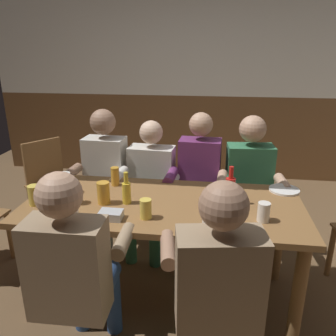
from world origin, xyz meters
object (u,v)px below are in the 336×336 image
Objects in this scene: person_4 at (74,267)px; pint_glass_3 at (104,193)px; person_1 at (150,182)px; dining_table at (163,217)px; table_candle at (51,193)px; bottle_0 at (127,191)px; person_5 at (216,279)px; person_0 at (103,175)px; person_3 at (250,183)px; condiment_caddy at (111,215)px; pint_glass_1 at (65,183)px; pint_glass_6 at (208,219)px; pint_glass_7 at (75,195)px; person_2 at (198,182)px; pint_glass_5 at (146,209)px; pint_glass_0 at (264,212)px; bottle_1 at (230,190)px; pint_glass_2 at (115,176)px; plate_0 at (284,190)px; chair_empty_near_left at (51,182)px; pint_glass_4 at (35,195)px; pint_glass_8 at (73,210)px.

person_4 is 0.60m from pint_glass_3.
dining_table is at bearing 112.93° from person_1.
table_candle is 0.37× the size of bottle_0.
person_1 is 1.40m from person_5.
person_0 is at bearing 134.23° from dining_table.
bottle_0 is (0.39, -0.69, 0.16)m from person_0.
person_3 is 8.80× the size of condiment_caddy.
dining_table is 0.31m from bottle_0.
pint_glass_6 is (1.02, -0.39, -0.01)m from pint_glass_1.
person_4 is at bearing -69.32° from pint_glass_7.
person_2 is 0.92m from pint_glass_5.
pint_glass_6 is (-0.32, -0.15, 0.00)m from pint_glass_0.
bottle_1 is 1.87× the size of pint_glass_2.
person_1 is at bearing 81.94° from person_4.
plate_0 is at bearing 167.19° from person_1.
bottle_0 is at bearing 82.97° from chair_empty_near_left.
pint_glass_4 is (-0.59, -0.10, -0.02)m from bottle_0.
pint_glass_2 reaches higher than pint_glass_7.
bottle_0 is at bearing -161.83° from plate_0.
table_candle is (-0.14, -0.69, 0.11)m from person_0.
person_2 is 1.02× the size of person_5.
dining_table is at bearing 133.86° from pint_glass_6.
pint_glass_2 is (-0.19, -0.39, 0.19)m from person_1.
pint_glass_5 is at bearing -15.64° from pint_glass_7.
person_5 reaches higher than dining_table.
person_1 is 1.11m from plate_0.
person_5 is 15.25× the size of table_candle.
bottle_0 reaches higher than pint_glass_4.
person_3 is 5.64× the size of bottle_0.
person_1 is at bearing 76.07° from pint_glass_3.
pint_glass_3 is at bearing -171.47° from bottle_0.
pint_glass_8 is (-0.23, -0.02, 0.03)m from condiment_caddy.
person_2 is 1.02× the size of person_4.
person_1 is 7.83× the size of pint_glass_3.
pint_glass_1 is 1.39× the size of pint_glass_8.
pint_glass_3 is (0.24, -0.71, 0.15)m from person_0.
person_4 is at bearing -155.00° from pint_glass_0.
pint_glass_2 is at bearing 124.18° from pint_glass_5.
table_candle is 0.13m from pint_glass_1.
pint_glass_2 is 0.91m from pint_glass_6.
pint_glass_1 reaches higher than pint_glass_6.
bottle_1 is at bearing 98.60° from chair_empty_near_left.
table_candle is 0.37m from pint_glass_8.
chair_empty_near_left is at bearing 129.61° from condiment_caddy.
pint_glass_6 is at bearing -155.80° from pint_glass_0.
pint_glass_8 is (-1.35, -0.60, 0.05)m from plate_0.
person_4 is 15.30× the size of table_candle.
chair_empty_near_left is 4.02× the size of bottle_0.
table_candle is 0.39m from pint_glass_3.
plate_0 is at bearing 49.82° from pint_glass_6.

